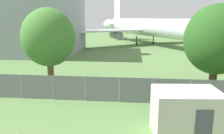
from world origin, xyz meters
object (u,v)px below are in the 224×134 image
Objects in this scene: airplane at (149,27)px; tree_near_hangar at (217,40)px; tree_behind_benches at (49,38)px; portable_cabin at (186,113)px.

tree_near_hangar is (3.46, -33.04, 0.41)m from airplane.
airplane reaches higher than tree_near_hangar.
tree_near_hangar is at bearing -1.74° from tree_behind_benches.
airplane is 11.13× the size of portable_cabin.
airplane is at bearing 84.66° from portable_cabin.
tree_behind_benches is at bearing 138.61° from portable_cabin.
portable_cabin is at bearing -36.53° from tree_behind_benches.
tree_behind_benches is at bearing 178.26° from tree_near_hangar.
tree_near_hangar is at bearing 57.64° from portable_cabin.
airplane reaches higher than portable_cabin.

